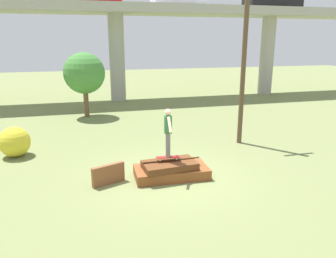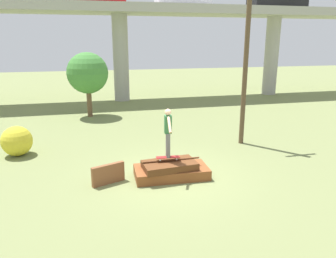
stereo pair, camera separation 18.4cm
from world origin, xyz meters
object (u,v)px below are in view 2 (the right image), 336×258
car_on_overpass_left (277,0)px  bush_yellow_flowering (17,141)px  utility_pole (246,53)px  skater (168,130)px  tree_behind_left (88,73)px  skateboard (168,157)px

car_on_overpass_left → bush_yellow_flowering: 21.41m
utility_pole → skater: bearing=-144.7°
car_on_overpass_left → tree_behind_left: size_ratio=1.18×
skateboard → bush_yellow_flowering: (-5.15, 3.46, -0.11)m
skater → car_on_overpass_left: car_on_overpass_left is taller
skateboard → car_on_overpass_left: size_ratio=0.18×
skater → tree_behind_left: 9.98m
bush_yellow_flowering → tree_behind_left: bearing=65.4°
car_on_overpass_left → utility_pole: size_ratio=0.59×
skateboard → utility_pole: 5.78m
utility_pole → tree_behind_left: utility_pole is taller
car_on_overpass_left → bush_yellow_flowering: car_on_overpass_left is taller
skateboard → skater: (0.00, 0.00, 0.92)m
skater → bush_yellow_flowering: bearing=146.1°
skateboard → skater: 0.92m
skateboard → car_on_overpass_left: (12.08, 14.25, 6.61)m
utility_pole → tree_behind_left: size_ratio=2.00×
skateboard → tree_behind_left: size_ratio=0.21×
skater → bush_yellow_flowering: 6.29m
skateboard → utility_pole: bearing=35.3°
tree_behind_left → skateboard: bearing=-76.6°
utility_pole → tree_behind_left: (-6.28, 6.86, -1.31)m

